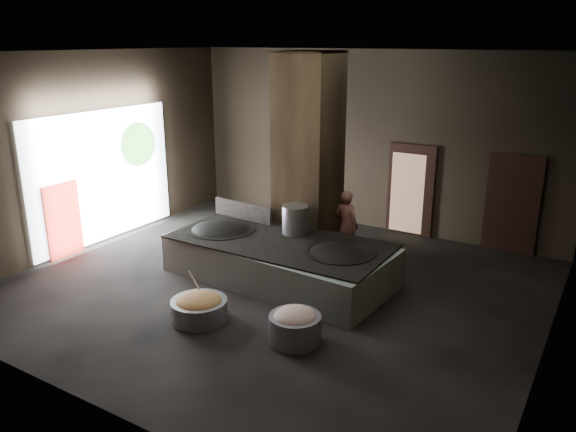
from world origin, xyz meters
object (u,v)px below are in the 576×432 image
Objects in this scene: stock_pot at (295,219)px; cook at (346,225)px; veg_basin at (199,310)px; wok_left at (221,232)px; wok_right at (340,256)px; hearth_platform at (279,260)px; meat_basin at (295,329)px.

cook is (0.62, 1.18, -0.34)m from stock_pot.
veg_basin is (-0.30, -2.80, -0.95)m from stock_pot.
wok_left is at bearing -158.20° from stock_pot.
wok_right is at bearing 55.14° from veg_basin.
stock_pot is 0.60× the size of veg_basin.
hearth_platform is at bearing -177.88° from wok_right.
wok_left is 2.77m from cook.
stock_pot is at bearing 120.69° from meat_basin.
hearth_platform reaches higher than meat_basin.
wok_right is at bearing 2.05° from wok_left.
veg_basin is at bearing -124.86° from wok_right.
wok_left is (-1.45, -0.05, 0.35)m from hearth_platform.
stock_pot reaches higher than wok_right.
wok_right is at bearing 96.31° from meat_basin.
wok_left reaches higher than wok_right.
cook reaches higher than veg_basin.
stock_pot is at bearing 158.96° from wok_right.
meat_basin is (0.91, -3.76, -0.55)m from cook.
wok_left reaches higher than meat_basin.
wok_right is 2.25× the size of stock_pot.
veg_basin is (-0.92, -3.98, -0.60)m from cook.
wok_right is 0.85× the size of cook.
stock_pot is 0.38× the size of cook.
meat_basin reaches higher than veg_basin.
meat_basin is at bearing -48.34° from hearth_platform.
wok_left is 0.92× the size of cook.
hearth_platform is 2.57m from meat_basin.
cook is 3.91m from meat_basin.
wok_left is 2.42× the size of stock_pot.
stock_pot is 2.97m from veg_basin.
veg_basin is at bearing -92.63° from hearth_platform.
wok_left is at bearing 146.87° from meat_basin.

